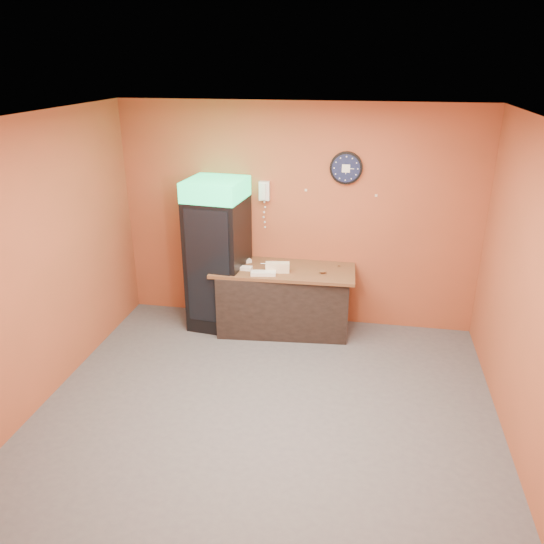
# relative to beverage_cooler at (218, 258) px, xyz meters

# --- Properties ---
(floor) EXTENTS (4.50, 4.50, 0.00)m
(floor) POSITION_rel_beverage_cooler_xyz_m (0.94, -1.61, -0.94)
(floor) COLOR #47474C
(floor) RESTS_ON ground
(back_wall) EXTENTS (4.50, 0.02, 2.80)m
(back_wall) POSITION_rel_beverage_cooler_xyz_m (0.94, 0.39, 0.46)
(back_wall) COLOR #AA5030
(back_wall) RESTS_ON floor
(left_wall) EXTENTS (0.02, 4.00, 2.80)m
(left_wall) POSITION_rel_beverage_cooler_xyz_m (-1.31, -1.61, 0.46)
(left_wall) COLOR #AA5030
(left_wall) RESTS_ON floor
(right_wall) EXTENTS (0.02, 4.00, 2.80)m
(right_wall) POSITION_rel_beverage_cooler_xyz_m (3.19, -1.61, 0.46)
(right_wall) COLOR #AA5030
(right_wall) RESTS_ON floor
(ceiling) EXTENTS (4.50, 4.00, 0.02)m
(ceiling) POSITION_rel_beverage_cooler_xyz_m (0.94, -1.61, 1.86)
(ceiling) COLOR white
(ceiling) RESTS_ON back_wall
(beverage_cooler) EXTENTS (0.74, 0.75, 1.92)m
(beverage_cooler) POSITION_rel_beverage_cooler_xyz_m (0.00, 0.00, 0.00)
(beverage_cooler) COLOR black
(beverage_cooler) RESTS_ON floor
(prep_counter) EXTENTS (1.66, 0.85, 0.80)m
(prep_counter) POSITION_rel_beverage_cooler_xyz_m (0.83, 0.04, -0.54)
(prep_counter) COLOR black
(prep_counter) RESTS_ON floor
(wall_clock) EXTENTS (0.39, 0.06, 0.39)m
(wall_clock) POSITION_rel_beverage_cooler_xyz_m (1.52, 0.36, 1.11)
(wall_clock) COLOR black
(wall_clock) RESTS_ON back_wall
(wall_phone) EXTENTS (0.13, 0.11, 0.24)m
(wall_phone) POSITION_rel_beverage_cooler_xyz_m (0.53, 0.34, 0.79)
(wall_phone) COLOR white
(wall_phone) RESTS_ON back_wall
(butcher_paper) EXTENTS (1.78, 0.81, 0.04)m
(butcher_paper) POSITION_rel_beverage_cooler_xyz_m (0.83, 0.04, -0.12)
(butcher_paper) COLOR brown
(butcher_paper) RESTS_ON prep_counter
(sub_roll_stack) EXTENTS (0.30, 0.14, 0.12)m
(sub_roll_stack) POSITION_rel_beverage_cooler_xyz_m (0.77, -0.10, -0.04)
(sub_roll_stack) COLOR beige
(sub_roll_stack) RESTS_ON butcher_paper
(wrapped_sandwich_left) EXTENTS (0.26, 0.11, 0.04)m
(wrapped_sandwich_left) POSITION_rel_beverage_cooler_xyz_m (0.33, -0.08, -0.08)
(wrapped_sandwich_left) COLOR white
(wrapped_sandwich_left) RESTS_ON butcher_paper
(wrapped_sandwich_mid) EXTENTS (0.31, 0.16, 0.04)m
(wrapped_sandwich_mid) POSITION_rel_beverage_cooler_xyz_m (0.62, -0.22, -0.08)
(wrapped_sandwich_mid) COLOR white
(wrapped_sandwich_mid) RESTS_ON butcher_paper
(wrapped_sandwich_right) EXTENTS (0.27, 0.23, 0.04)m
(wrapped_sandwich_right) POSITION_rel_beverage_cooler_xyz_m (0.26, 0.12, -0.08)
(wrapped_sandwich_right) COLOR white
(wrapped_sandwich_right) RESTS_ON butcher_paper
(kitchen_tool) EXTENTS (0.06, 0.06, 0.06)m
(kitchen_tool) POSITION_rel_beverage_cooler_xyz_m (0.67, 0.12, -0.07)
(kitchen_tool) COLOR silver
(kitchen_tool) RESTS_ON butcher_paper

